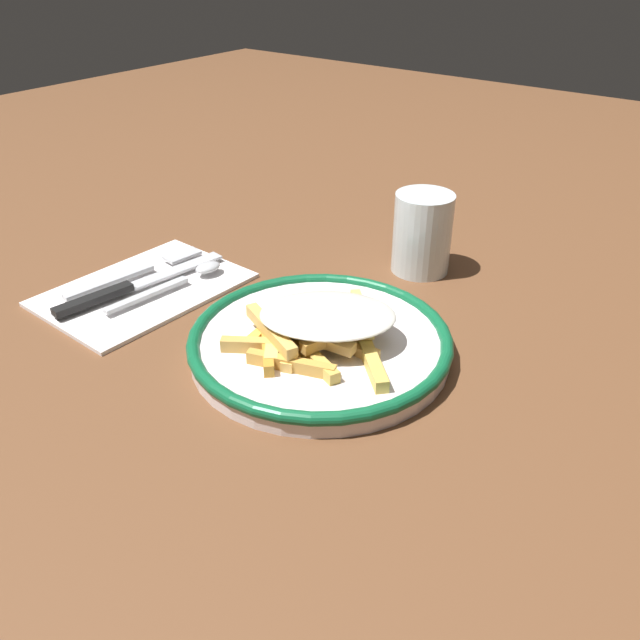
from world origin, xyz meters
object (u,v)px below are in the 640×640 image
(knife, at_px, (128,287))
(spoon, at_px, (185,278))
(fork, at_px, (136,272))
(plate, at_px, (320,342))
(napkin, at_px, (144,288))
(water_glass, at_px, (422,233))
(fries_heap, at_px, (319,326))

(knife, relative_size, spoon, 1.37)
(fork, xyz_separation_m, knife, (0.02, -0.03, 0.00))
(plate, distance_m, spoon, 0.21)
(napkin, xyz_separation_m, fork, (-0.03, 0.01, 0.01))
(water_glass, bearing_deg, napkin, -133.10)
(fork, relative_size, water_glass, 1.86)
(knife, xyz_separation_m, water_glass, (0.23, 0.26, 0.04))
(plate, xyz_separation_m, napkin, (-0.24, -0.02, -0.01))
(fork, bearing_deg, napkin, -24.64)
(spoon, bearing_deg, plate, -4.04)
(fork, bearing_deg, fries_heap, 0.33)
(plate, height_order, napkin, plate)
(napkin, height_order, water_glass, water_glass)
(fries_heap, bearing_deg, fork, -179.67)
(spoon, bearing_deg, fork, -158.81)
(napkin, bearing_deg, fork, 155.36)
(spoon, height_order, water_glass, water_glass)
(napkin, height_order, fork, fork)
(knife, height_order, spoon, spoon)
(spoon, bearing_deg, fries_heap, -5.75)
(napkin, distance_m, water_glass, 0.33)
(fork, bearing_deg, water_glass, 42.20)
(plate, distance_m, fork, 0.26)
(spoon, xyz_separation_m, water_glass, (0.19, 0.20, 0.03))
(fries_heap, bearing_deg, knife, -172.43)
(napkin, height_order, knife, knife)
(fork, distance_m, knife, 0.04)
(fork, relative_size, spoon, 1.16)
(plate, height_order, spoon, plate)
(fries_heap, distance_m, water_glass, 0.23)
(plate, relative_size, water_glass, 2.68)
(plate, distance_m, napkin, 0.24)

